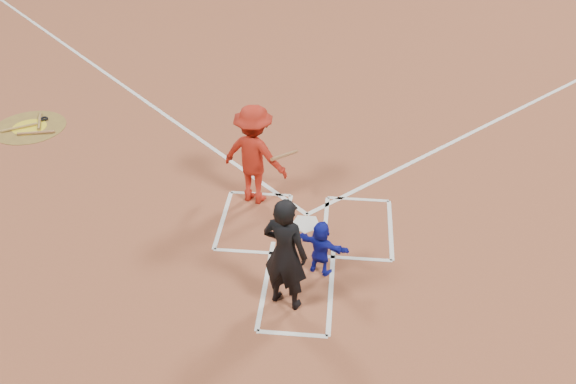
# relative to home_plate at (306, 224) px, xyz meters

# --- Properties ---
(ground) EXTENTS (120.00, 120.00, 0.00)m
(ground) POSITION_rel_home_plate_xyz_m (0.00, 0.00, -0.02)
(ground) COLOR #184A12
(ground) RESTS_ON ground
(home_plate_dirt) EXTENTS (28.00, 28.00, 0.01)m
(home_plate_dirt) POSITION_rel_home_plate_xyz_m (0.00, 6.00, -0.01)
(home_plate_dirt) COLOR brown
(home_plate_dirt) RESTS_ON ground
(home_plate) EXTENTS (0.60, 0.60, 0.02)m
(home_plate) POSITION_rel_home_plate_xyz_m (0.00, 0.00, 0.00)
(home_plate) COLOR silver
(home_plate) RESTS_ON home_plate_dirt
(on_deck_circle) EXTENTS (1.70, 1.70, 0.01)m
(on_deck_circle) POSITION_rel_home_plate_xyz_m (-6.84, 3.15, -0.00)
(on_deck_circle) COLOR brown
(on_deck_circle) RESTS_ON home_plate_dirt
(on_deck_logo) EXTENTS (0.80, 0.80, 0.00)m
(on_deck_logo) POSITION_rel_home_plate_xyz_m (-6.84, 3.15, 0.00)
(on_deck_logo) COLOR yellow
(on_deck_logo) RESTS_ON on_deck_circle
(on_deck_bat_a) EXTENTS (0.36, 0.81, 0.06)m
(on_deck_bat_a) POSITION_rel_home_plate_xyz_m (-6.69, 3.40, 0.03)
(on_deck_bat_a) COLOR olive
(on_deck_bat_a) RESTS_ON on_deck_circle
(on_deck_bat_b) EXTENTS (0.74, 0.51, 0.06)m
(on_deck_bat_b) POSITION_rel_home_plate_xyz_m (-7.04, 3.05, 0.03)
(on_deck_bat_b) COLOR olive
(on_deck_bat_b) RESTS_ON on_deck_circle
(on_deck_bat_c) EXTENTS (0.83, 0.26, 0.06)m
(on_deck_bat_c) POSITION_rel_home_plate_xyz_m (-6.54, 2.85, 0.03)
(on_deck_bat_c) COLOR #955F36
(on_deck_bat_c) RESTS_ON on_deck_circle
(bat_weight_donut) EXTENTS (0.19, 0.19, 0.05)m
(bat_weight_donut) POSITION_rel_home_plate_xyz_m (-6.64, 3.55, 0.03)
(bat_weight_donut) COLOR black
(bat_weight_donut) RESTS_ON on_deck_circle
(catcher) EXTENTS (0.99, 0.66, 1.02)m
(catcher) POSITION_rel_home_plate_xyz_m (0.34, -1.30, 0.50)
(catcher) COLOR #141CA9
(catcher) RESTS_ON home_plate_dirt
(umpire) EXTENTS (0.86, 0.72, 2.02)m
(umpire) POSITION_rel_home_plate_xyz_m (-0.18, -2.11, 1.00)
(umpire) COLOR black
(umpire) RESTS_ON home_plate_dirt
(chalk_markings) EXTENTS (28.35, 17.32, 0.01)m
(chalk_markings) POSITION_rel_home_plate_xyz_m (0.00, 5.29, -0.01)
(chalk_markings) COLOR white
(chalk_markings) RESTS_ON home_plate_dirt
(batter_at_plate) EXTENTS (1.58, 1.16, 2.04)m
(batter_at_plate) POSITION_rel_home_plate_xyz_m (-1.06, 0.74, 1.01)
(batter_at_plate) COLOR #AD2013
(batter_at_plate) RESTS_ON home_plate_dirt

